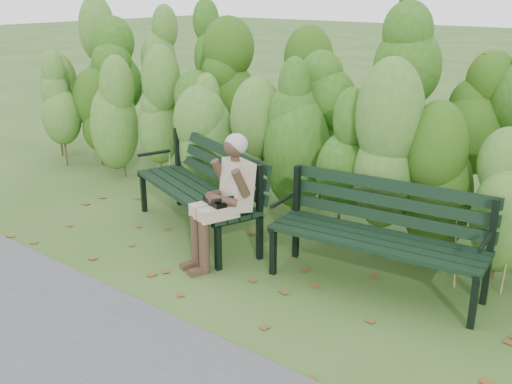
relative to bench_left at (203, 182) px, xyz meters
The scene contains 7 objects.
ground 1.29m from the bench_left, 32.33° to the right, with size 80.00×80.00×0.00m, color #32541A.
footpath 3.03m from the bench_left, 71.04° to the right, with size 60.00×2.50×0.01m, color #474749.
hedge_band 1.71m from the bench_left, 52.30° to the left, with size 11.04×1.67×2.42m.
leaf_litter 1.37m from the bench_left, 27.48° to the right, with size 5.89×2.15×0.01m.
bench_left is the anchor object (origin of this frame).
bench_right 2.17m from the bench_left, ahead, with size 2.03×0.88×0.98m.
seated_woman 0.90m from the bench_left, 32.28° to the right, with size 0.56×0.78×1.33m.
Camera 1 is at (3.48, -4.00, 2.67)m, focal length 42.00 mm.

